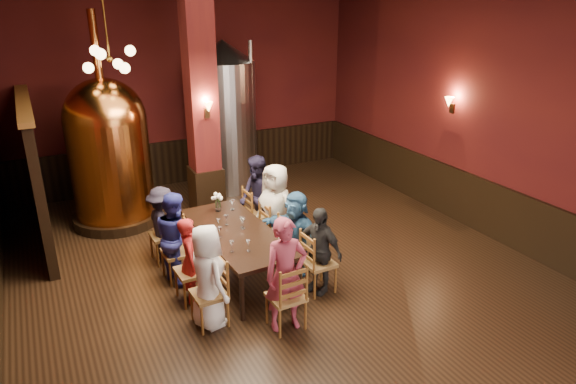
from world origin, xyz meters
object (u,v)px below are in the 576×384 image
copper_kettle (109,151)px  steel_vessel (225,117)px  person_0 (208,277)px  person_1 (191,260)px  rose_vase (218,199)px  dining_table (237,235)px  person_2 (176,237)px

copper_kettle → steel_vessel: (2.59, 0.82, 0.20)m
person_0 → copper_kettle: (-0.50, 3.98, 0.70)m
person_1 → rose_vase: person_1 is taller
copper_kettle → steel_vessel: copper_kettle is taller
dining_table → steel_vessel: steel_vessel is taller
person_2 → person_0: bearing=171.2°
copper_kettle → person_0: bearing=-82.8°
copper_kettle → person_1: bearing=-81.8°
steel_vessel → rose_vase: steel_vessel is taller
dining_table → rose_vase: rose_vase is taller
copper_kettle → steel_vessel: size_ratio=1.20×
copper_kettle → rose_vase: 2.53m
steel_vessel → dining_table: bearing=-108.7°
person_1 → person_2: bearing=19.6°
steel_vessel → copper_kettle: bearing=-162.5°
person_0 → copper_kettle: 4.07m
steel_vessel → person_2: bearing=-121.6°
person_0 → rose_vase: size_ratio=4.42×
person_2 → steel_vessel: size_ratio=0.44×
rose_vase → dining_table: bearing=-91.0°
copper_kettle → steel_vessel: bearing=17.5°
dining_table → person_0: size_ratio=1.71×
steel_vessel → rose_vase: (-1.26, -2.92, -0.66)m
person_0 → steel_vessel: 5.31m
dining_table → steel_vessel: bearing=69.1°
person_0 → person_2: bearing=-7.3°
person_2 → person_1: bearing=171.2°
person_2 → rose_vase: size_ratio=4.40×
dining_table → copper_kettle: 3.31m
dining_table → copper_kettle: bearing=111.8°
copper_kettle → person_2: bearing=-80.3°
person_1 → person_2: (-0.03, 0.66, 0.07)m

